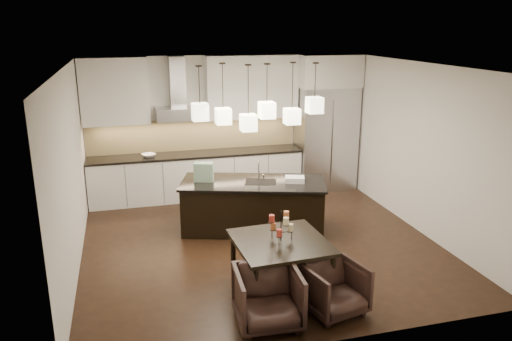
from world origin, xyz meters
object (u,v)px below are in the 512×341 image
object	(u,v)px
island_body	(253,207)
dining_table	(280,265)
armchair_left	(268,297)
armchair_right	(334,288)
refrigerator	(325,138)

from	to	relation	value
island_body	dining_table	bearing A→B (deg)	-77.21
armchair_left	armchair_right	bearing A→B (deg)	6.32
island_body	armchair_right	bearing A→B (deg)	-66.32
island_body	armchair_right	size ratio (longest dim) A/B	3.36
refrigerator	armchair_left	bearing A→B (deg)	-119.53
island_body	armchair_left	bearing A→B (deg)	-83.80
island_body	armchair_left	size ratio (longest dim) A/B	3.06
island_body	dining_table	world-z (taller)	island_body
refrigerator	armchair_left	world-z (taller)	refrigerator
armchair_left	refrigerator	bearing A→B (deg)	63.79
island_body	armchair_right	xyz separation A→B (m)	(0.30, -2.72, -0.09)
armchair_left	armchair_right	world-z (taller)	armchair_left
armchair_right	refrigerator	bearing A→B (deg)	55.79
refrigerator	island_body	size ratio (longest dim) A/B	0.92
island_body	dining_table	distance (m)	2.05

